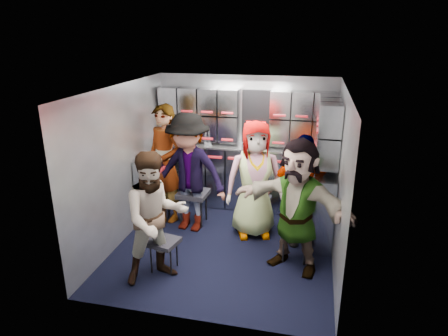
% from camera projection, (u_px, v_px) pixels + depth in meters
% --- Properties ---
extents(floor, '(3.00, 3.00, 0.00)m').
position_uv_depth(floor, '(225.00, 245.00, 5.38)').
color(floor, black).
rests_on(floor, ground).
extents(wall_back, '(2.80, 0.04, 2.10)m').
position_uv_depth(wall_back, '(246.00, 141.00, 6.42)').
color(wall_back, '#949AA1').
rests_on(wall_back, ground).
extents(wall_left, '(0.04, 3.00, 2.10)m').
position_uv_depth(wall_left, '(123.00, 164.00, 5.34)').
color(wall_left, '#949AA1').
rests_on(wall_left, ground).
extents(wall_right, '(0.04, 3.00, 2.10)m').
position_uv_depth(wall_right, '(340.00, 181.00, 4.74)').
color(wall_right, '#949AA1').
rests_on(wall_right, ground).
extents(ceiling, '(2.80, 3.00, 0.02)m').
position_uv_depth(ceiling, '(225.00, 88.00, 4.70)').
color(ceiling, silver).
rests_on(ceiling, wall_back).
extents(cart_bank_back, '(2.68, 0.38, 0.99)m').
position_uv_depth(cart_bank_back, '(243.00, 178.00, 6.41)').
color(cart_bank_back, '#90969E').
rests_on(cart_bank_back, ground).
extents(cart_bank_left, '(0.38, 0.76, 0.99)m').
position_uv_depth(cart_bank_left, '(156.00, 189.00, 5.99)').
color(cart_bank_left, '#90969E').
rests_on(cart_bank_left, ground).
extents(counter, '(2.68, 0.42, 0.03)m').
position_uv_depth(counter, '(243.00, 147.00, 6.24)').
color(counter, silver).
rests_on(counter, cart_bank_back).
extents(locker_bank_back, '(2.68, 0.28, 0.82)m').
position_uv_depth(locker_bank_back, '(244.00, 116.00, 6.14)').
color(locker_bank_back, '#90969E').
rests_on(locker_bank_back, wall_back).
extents(locker_bank_right, '(0.28, 1.00, 0.82)m').
position_uv_depth(locker_bank_right, '(329.00, 130.00, 5.28)').
color(locker_bank_right, '#90969E').
rests_on(locker_bank_right, wall_right).
extents(right_cabinet, '(0.28, 1.20, 1.00)m').
position_uv_depth(right_cabinet, '(323.00, 202.00, 5.51)').
color(right_cabinet, '#90969E').
rests_on(right_cabinet, ground).
extents(coffee_niche, '(0.46, 0.16, 0.84)m').
position_uv_depth(coffee_niche, '(257.00, 117.00, 6.16)').
color(coffee_niche, black).
rests_on(coffee_niche, wall_back).
extents(red_latch_strip, '(2.60, 0.02, 0.03)m').
position_uv_depth(red_latch_strip, '(241.00, 159.00, 6.10)').
color(red_latch_strip, '#A31921').
rests_on(red_latch_strip, cart_bank_back).
extents(jump_seat_near_left, '(0.39, 0.38, 0.40)m').
position_uv_depth(jump_seat_near_left, '(163.00, 243.00, 4.73)').
color(jump_seat_near_left, black).
rests_on(jump_seat_near_left, ground).
extents(jump_seat_mid_left, '(0.44, 0.42, 0.50)m').
position_uv_depth(jump_seat_mid_left, '(193.00, 195.00, 5.88)').
color(jump_seat_mid_left, black).
rests_on(jump_seat_mid_left, ground).
extents(jump_seat_center, '(0.43, 0.41, 0.47)m').
position_uv_depth(jump_seat_center, '(256.00, 202.00, 5.73)').
color(jump_seat_center, black).
rests_on(jump_seat_center, ground).
extents(jump_seat_mid_right, '(0.46, 0.44, 0.49)m').
position_uv_depth(jump_seat_mid_right, '(300.00, 207.00, 5.52)').
color(jump_seat_mid_right, black).
rests_on(jump_seat_mid_right, ground).
extents(jump_seat_near_right, '(0.36, 0.34, 0.42)m').
position_uv_depth(jump_seat_near_right, '(295.00, 233.00, 4.94)').
color(jump_seat_near_right, black).
rests_on(jump_seat_near_right, ground).
extents(attendant_standing, '(0.76, 0.65, 1.76)m').
position_uv_depth(attendant_standing, '(165.00, 164.00, 5.88)').
color(attendant_standing, black).
rests_on(attendant_standing, ground).
extents(attendant_arc_a, '(0.95, 0.92, 1.54)m').
position_uv_depth(attendant_arc_a, '(156.00, 218.00, 4.43)').
color(attendant_arc_a, black).
rests_on(attendant_arc_a, ground).
extents(attendant_arc_b, '(1.17, 0.76, 1.71)m').
position_uv_depth(attendant_arc_b, '(189.00, 173.00, 5.58)').
color(attendant_arc_b, black).
rests_on(attendant_arc_b, ground).
extents(attendant_arc_c, '(0.92, 0.73, 1.63)m').
position_uv_depth(attendant_arc_c, '(255.00, 180.00, 5.43)').
color(attendant_arc_c, black).
rests_on(attendant_arc_c, ground).
extents(attendant_arc_d, '(0.96, 0.68, 1.51)m').
position_uv_depth(attendant_arc_d, '(301.00, 190.00, 5.25)').
color(attendant_arc_d, black).
rests_on(attendant_arc_d, ground).
extents(attendant_arc_e, '(1.57, 1.04, 1.63)m').
position_uv_depth(attendant_arc_e, '(297.00, 206.00, 4.63)').
color(attendant_arc_e, black).
rests_on(attendant_arc_e, ground).
extents(bottle_left, '(0.06, 0.06, 0.27)m').
position_uv_depth(bottle_left, '(210.00, 137.00, 6.26)').
color(bottle_left, white).
rests_on(bottle_left, counter).
extents(bottle_mid, '(0.06, 0.06, 0.27)m').
position_uv_depth(bottle_mid, '(206.00, 136.00, 6.27)').
color(bottle_mid, white).
rests_on(bottle_mid, counter).
extents(bottle_right, '(0.06, 0.06, 0.24)m').
position_uv_depth(bottle_right, '(256.00, 140.00, 6.11)').
color(bottle_right, white).
rests_on(bottle_right, counter).
extents(cup_left, '(0.07, 0.07, 0.10)m').
position_uv_depth(cup_left, '(176.00, 140.00, 6.39)').
color(cup_left, tan).
rests_on(cup_left, counter).
extents(cup_right, '(0.08, 0.08, 0.10)m').
position_uv_depth(cup_right, '(298.00, 148.00, 5.98)').
color(cup_right, tan).
rests_on(cup_right, counter).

